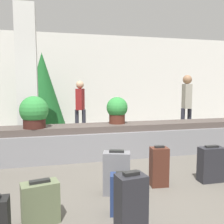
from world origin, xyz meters
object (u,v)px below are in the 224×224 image
Objects in this scene: suitcase_7 at (131,216)px; potted_plant_0 at (34,112)px; pillar at (27,79)px; suitcase_5 at (123,194)px; suitcase_4 at (117,173)px; potted_plant_1 at (117,110)px; decorated_tree at (43,91)px; suitcase_8 at (159,167)px; traveler_0 at (80,104)px; suitcase_3 at (40,202)px; suitcase_0 at (211,164)px; traveler_2 at (187,101)px.

potted_plant_0 is at bearing 99.13° from suitcase_7.
suitcase_5 is (1.26, -3.28, -1.36)m from pillar.
suitcase_4 is 1.09× the size of potted_plant_1.
decorated_tree is (0.08, 2.90, 0.34)m from potted_plant_0.
suitcase_8 reaches higher than suitcase_5.
pillar is 1.93m from traveler_0.
pillar reaches higher than suitcase_3.
traveler_0 reaches higher than suitcase_8.
suitcase_5 is 0.21× the size of decorated_tree.
traveler_0 reaches higher than potted_plant_0.
suitcase_3 is at bearing -154.65° from suitcase_8.
suitcase_0 is 3.24m from traveler_2.
suitcase_4 is 1.01× the size of suitcase_8.
decorated_tree reaches higher than traveler_2.
traveler_2 is at bearing 17.86° from potted_plant_0.
pillar is 5.73× the size of suitcase_0.
suitcase_7 is 1.36× the size of potted_plant_1.
suitcase_3 is 0.85× the size of potted_plant_1.
potted_plant_0 is 0.35× the size of traveler_2.
suitcase_0 is at bearing 20.53° from suitcase_4.
potted_plant_0 is 4.10m from traveler_2.
traveler_0 is at bearing -30.10° from decorated_tree.
pillar is 1.33× the size of decorated_tree.
suitcase_8 is 1.89m from potted_plant_1.
traveler_0 is at bearing 104.98° from suitcase_8.
suitcase_5 is at bearing -64.41° from potted_plant_0.
suitcase_8 is at bearing 48.37° from suitcase_7.
traveler_2 is at bearing 25.86° from potted_plant_1.
suitcase_8 is (0.74, 0.64, 0.05)m from suitcase_5.
suitcase_0 is 1.18× the size of suitcase_3.
decorated_tree reaches higher than potted_plant_0.
potted_plant_0 is at bearing -174.28° from potted_plant_1.
potted_plant_1 is (0.71, 3.10, 0.58)m from suitcase_7.
traveler_0 reaches higher than suitcase_7.
pillar is at bearing 126.10° from suitcase_5.
suitcase_0 is at bearing 1.35° from suitcase_3.
suitcase_4 is 0.80× the size of suitcase_7.
pillar reaches higher than decorated_tree.
suitcase_8 reaches higher than suitcase_0.
traveler_2 reaches higher than suitcase_5.
suitcase_0 is 1.13× the size of suitcase_5.
traveler_0 reaches higher than potted_plant_1.
suitcase_0 is 0.84m from suitcase_8.
suitcase_3 is 0.20× the size of decorated_tree.
suitcase_4 is at bearing -176.06° from suitcase_0.
pillar is at bearing 100.16° from potted_plant_0.
pillar is 2.03× the size of traveler_0.
suitcase_0 is 1.69m from suitcase_5.
potted_plant_0 reaches higher than suitcase_7.
potted_plant_1 is at bearing 5.72° from potted_plant_0.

